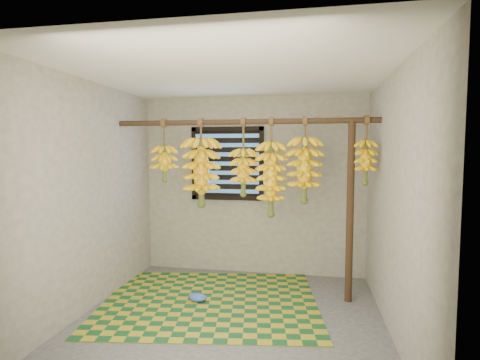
% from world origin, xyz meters
% --- Properties ---
extents(floor, '(3.00, 3.00, 0.01)m').
position_xyz_m(floor, '(0.00, 0.00, -0.01)').
color(floor, '#484848').
rests_on(floor, ground).
extents(ceiling, '(3.00, 3.00, 0.01)m').
position_xyz_m(ceiling, '(0.00, 0.00, 2.40)').
color(ceiling, silver).
rests_on(ceiling, wall_back).
extents(wall_back, '(3.00, 0.01, 2.40)m').
position_xyz_m(wall_back, '(0.00, 1.50, 1.20)').
color(wall_back, gray).
rests_on(wall_back, floor).
extents(wall_left, '(0.01, 3.00, 2.40)m').
position_xyz_m(wall_left, '(-1.50, 0.00, 1.20)').
color(wall_left, gray).
rests_on(wall_left, floor).
extents(wall_right, '(0.01, 3.00, 2.40)m').
position_xyz_m(wall_right, '(1.50, 0.00, 1.20)').
color(wall_right, gray).
rests_on(wall_right, floor).
extents(window, '(1.00, 0.04, 1.00)m').
position_xyz_m(window, '(-0.35, 1.48, 1.50)').
color(window, black).
rests_on(window, wall_back).
extents(hanging_pole, '(3.00, 0.06, 0.06)m').
position_xyz_m(hanging_pole, '(0.00, 0.70, 2.00)').
color(hanging_pole, '#3A2818').
rests_on(hanging_pole, wall_left).
extents(support_post, '(0.08, 0.08, 2.00)m').
position_xyz_m(support_post, '(1.20, 0.70, 1.00)').
color(support_post, '#3A2818').
rests_on(support_post, floor).
extents(woven_mat, '(2.58, 2.18, 0.01)m').
position_xyz_m(woven_mat, '(-0.31, 0.40, 0.01)').
color(woven_mat, '#164D23').
rests_on(woven_mat, floor).
extents(plastic_bag, '(0.23, 0.18, 0.08)m').
position_xyz_m(plastic_bag, '(-0.44, 0.37, 0.05)').
color(plastic_bag, blue).
rests_on(plastic_bag, woven_mat).
extents(banana_bunch_a, '(0.32, 0.32, 0.74)m').
position_xyz_m(banana_bunch_a, '(-0.94, 0.70, 1.52)').
color(banana_bunch_a, brown).
rests_on(banana_bunch_a, hanging_pole).
extents(banana_bunch_b, '(0.40, 0.40, 1.02)m').
position_xyz_m(banana_bunch_b, '(-0.49, 0.70, 1.42)').
color(banana_bunch_b, brown).
rests_on(banana_bunch_b, hanging_pole).
extents(banana_bunch_c, '(0.30, 0.30, 0.89)m').
position_xyz_m(banana_bunch_c, '(0.01, 0.70, 1.43)').
color(banana_bunch_c, brown).
rests_on(banana_bunch_c, hanging_pole).
extents(banana_bunch_d, '(0.32, 0.32, 1.12)m').
position_xyz_m(banana_bunch_d, '(0.33, 0.70, 1.35)').
color(banana_bunch_d, brown).
rests_on(banana_bunch_d, hanging_pole).
extents(banana_bunch_e, '(0.37, 0.37, 0.95)m').
position_xyz_m(banana_bunch_e, '(0.70, 0.70, 1.46)').
color(banana_bunch_e, brown).
rests_on(banana_bunch_e, hanging_pole).
extents(banana_bunch_f, '(0.25, 0.25, 0.74)m').
position_xyz_m(banana_bunch_f, '(1.35, 0.70, 1.55)').
color(banana_bunch_f, brown).
rests_on(banana_bunch_f, hanging_pole).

